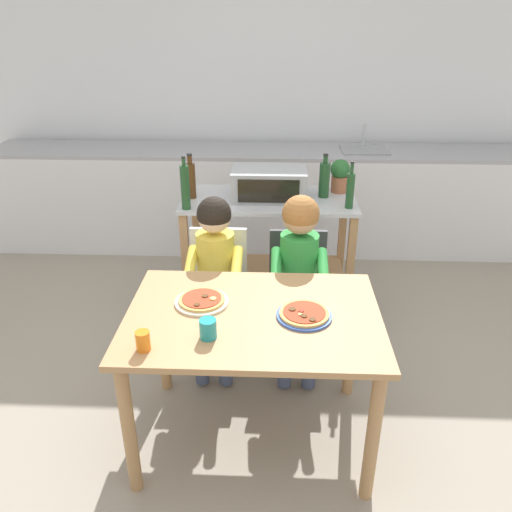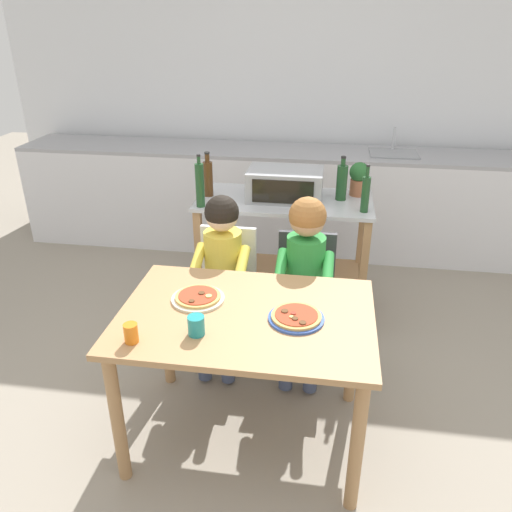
# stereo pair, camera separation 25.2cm
# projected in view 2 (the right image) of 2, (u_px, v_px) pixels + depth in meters

# --- Properties ---
(ground_plane) EXTENTS (11.00, 11.00, 0.00)m
(ground_plane) POSITION_uv_depth(u_px,v_px,m) (273.00, 319.00, 3.63)
(ground_plane) COLOR gray
(back_wall_tiled) EXTENTS (5.41, 0.12, 2.70)m
(back_wall_tiled) POSITION_uv_depth(u_px,v_px,m) (298.00, 90.00, 4.56)
(back_wall_tiled) COLOR silver
(back_wall_tiled) RESTS_ON ground
(kitchen_counter) EXTENTS (4.87, 0.60, 1.11)m
(kitchen_counter) POSITION_uv_depth(u_px,v_px,m) (291.00, 200.00, 4.59)
(kitchen_counter) COLOR silver
(kitchen_counter) RESTS_ON ground
(kitchen_island_cart) EXTENTS (1.17, 0.57, 0.85)m
(kitchen_island_cart) POSITION_uv_depth(u_px,v_px,m) (284.00, 237.00, 3.52)
(kitchen_island_cart) COLOR #B7BABF
(kitchen_island_cart) RESTS_ON ground
(toaster_oven) EXTENTS (0.49, 0.33, 0.20)m
(toaster_oven) POSITION_uv_depth(u_px,v_px,m) (285.00, 184.00, 3.37)
(toaster_oven) COLOR #999BA0
(toaster_oven) RESTS_ON kitchen_island_cart
(bottle_brown_beer) EXTENTS (0.06, 0.06, 0.34)m
(bottle_brown_beer) POSITION_uv_depth(u_px,v_px,m) (200.00, 185.00, 3.21)
(bottle_brown_beer) COLOR #1E4723
(bottle_brown_beer) RESTS_ON kitchen_island_cart
(bottle_clear_vinegar) EXTENTS (0.07, 0.07, 0.30)m
(bottle_clear_vinegar) POSITION_uv_depth(u_px,v_px,m) (208.00, 178.00, 3.41)
(bottle_clear_vinegar) COLOR #4C2D14
(bottle_clear_vinegar) RESTS_ON kitchen_island_cart
(bottle_dark_olive_oil) EXTENTS (0.05, 0.05, 0.30)m
(bottle_dark_olive_oil) POSITION_uv_depth(u_px,v_px,m) (366.00, 193.00, 3.13)
(bottle_dark_olive_oil) COLOR #1E4723
(bottle_dark_olive_oil) RESTS_ON kitchen_island_cart
(bottle_slim_sauce) EXTENTS (0.07, 0.07, 0.29)m
(bottle_slim_sauce) POSITION_uv_depth(u_px,v_px,m) (342.00, 182.00, 3.34)
(bottle_slim_sauce) COLOR #1E4723
(bottle_slim_sauce) RESTS_ON kitchen_island_cart
(potted_herb_plant) EXTENTS (0.13, 0.13, 0.23)m
(potted_herb_plant) POSITION_uv_depth(u_px,v_px,m) (359.00, 178.00, 3.42)
(potted_herb_plant) COLOR #9E5B3D
(potted_herb_plant) RESTS_ON kitchen_island_cart
(dining_table) EXTENTS (1.17, 0.82, 0.74)m
(dining_table) POSITION_uv_depth(u_px,v_px,m) (246.00, 334.00, 2.37)
(dining_table) COLOR #AD7F51
(dining_table) RESTS_ON ground
(dining_chair_left) EXTENTS (0.36, 0.36, 0.81)m
(dining_chair_left) POSITION_uv_depth(u_px,v_px,m) (226.00, 284.00, 3.11)
(dining_chair_left) COLOR silver
(dining_chair_left) RESTS_ON ground
(dining_chair_right) EXTENTS (0.36, 0.36, 0.81)m
(dining_chair_right) POSITION_uv_depth(u_px,v_px,m) (305.00, 291.00, 3.03)
(dining_chair_right) COLOR #333338
(dining_chair_right) RESTS_ON ground
(child_in_yellow_shirt) EXTENTS (0.32, 0.42, 1.05)m
(child_in_yellow_shirt) POSITION_uv_depth(u_px,v_px,m) (221.00, 263.00, 2.92)
(child_in_yellow_shirt) COLOR #424C6B
(child_in_yellow_shirt) RESTS_ON ground
(child_in_green_shirt) EXTENTS (0.32, 0.42, 1.07)m
(child_in_green_shirt) POSITION_uv_depth(u_px,v_px,m) (305.00, 266.00, 2.83)
(child_in_green_shirt) COLOR #424C6B
(child_in_green_shirt) RESTS_ON ground
(pizza_plate_cream) EXTENTS (0.26, 0.26, 0.03)m
(pizza_plate_cream) POSITION_uv_depth(u_px,v_px,m) (198.00, 297.00, 2.43)
(pizza_plate_cream) COLOR beige
(pizza_plate_cream) RESTS_ON dining_table
(pizza_plate_blue_rimmed) EXTENTS (0.25, 0.25, 0.03)m
(pizza_plate_blue_rimmed) POSITION_uv_depth(u_px,v_px,m) (296.00, 317.00, 2.27)
(pizza_plate_blue_rimmed) COLOR #3356B7
(pizza_plate_blue_rimmed) RESTS_ON dining_table
(drinking_cup_teal) EXTENTS (0.07, 0.07, 0.09)m
(drinking_cup_teal) POSITION_uv_depth(u_px,v_px,m) (196.00, 325.00, 2.16)
(drinking_cup_teal) COLOR teal
(drinking_cup_teal) RESTS_ON dining_table
(drinking_cup_orange) EXTENTS (0.06, 0.06, 0.09)m
(drinking_cup_orange) POSITION_uv_depth(u_px,v_px,m) (131.00, 333.00, 2.11)
(drinking_cup_orange) COLOR orange
(drinking_cup_orange) RESTS_ON dining_table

